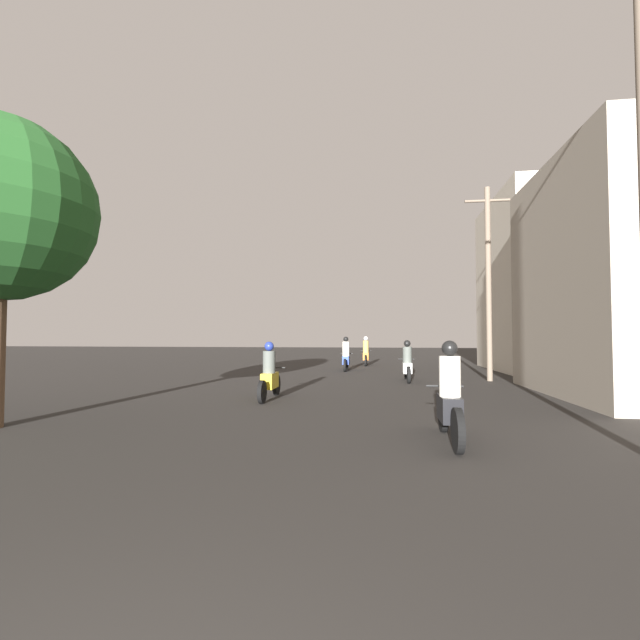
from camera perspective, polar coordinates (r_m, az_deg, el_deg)
motorcycle_black at (r=7.00m, az=16.90°, el=-10.26°), size 0.60×2.01×1.56m
motorcycle_yellow at (r=11.20m, az=-6.74°, el=-7.39°), size 0.60×2.04×1.49m
motorcycle_white at (r=15.80m, az=11.55°, el=-5.85°), size 0.60×2.05×1.48m
motorcycle_blue at (r=20.19m, az=3.48°, el=-4.93°), size 0.60×1.97×1.60m
motorcycle_orange at (r=23.86m, az=6.14°, el=-4.52°), size 0.60×1.89×1.61m
building_right_far at (r=22.81m, az=28.76°, el=4.30°), size 5.47×7.08×8.17m
utility_pole_far at (r=16.86m, az=21.54°, el=5.12°), size 1.60×0.20×7.11m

